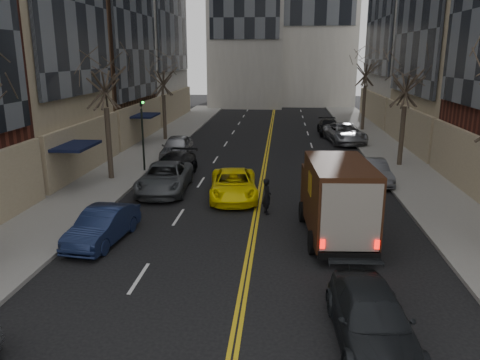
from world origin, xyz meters
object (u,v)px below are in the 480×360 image
object	(u,v)px
ups_truck	(336,199)
observer_sedan	(372,319)
pedestrian	(267,196)
taxi	(234,185)

from	to	relation	value
ups_truck	observer_sedan	xyz separation A→B (m)	(0.18, -7.05, -0.95)
pedestrian	ups_truck	bearing A→B (deg)	-153.73
taxi	pedestrian	world-z (taller)	pedestrian
taxi	ups_truck	bearing A→B (deg)	-53.94
observer_sedan	taxi	bearing A→B (deg)	108.52
ups_truck	taxi	world-z (taller)	ups_truck
ups_truck	taxi	bearing A→B (deg)	128.56
observer_sedan	taxi	xyz separation A→B (m)	(-4.76, 12.09, 0.03)
taxi	pedestrian	xyz separation A→B (m)	(1.77, -2.31, 0.14)
ups_truck	observer_sedan	world-z (taller)	ups_truck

